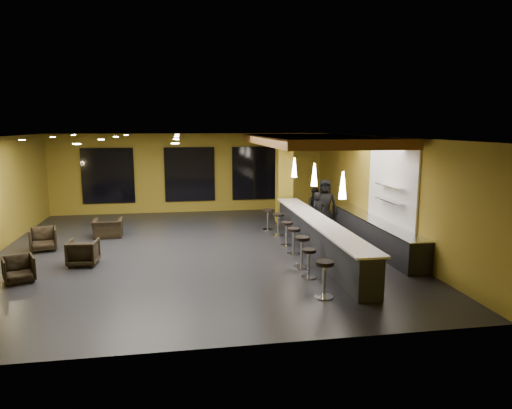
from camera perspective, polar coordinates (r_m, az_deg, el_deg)
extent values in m
cube|color=black|center=(14.49, -7.54, -5.82)|extent=(12.00, 13.00, 0.10)
cube|color=black|center=(13.96, -7.87, 8.55)|extent=(12.00, 13.00, 0.10)
cube|color=olive|center=(20.61, -8.29, 3.92)|extent=(12.00, 0.10, 3.50)
cube|color=olive|center=(7.71, -6.11, -6.00)|extent=(12.00, 0.10, 3.50)
cube|color=olive|center=(15.52, 15.24, 1.75)|extent=(0.10, 13.00, 3.50)
cube|color=brown|center=(15.60, 7.03, 8.00)|extent=(3.60, 8.00, 0.28)
cube|color=black|center=(20.74, -18.01, 3.44)|extent=(2.20, 0.06, 2.40)
cube|color=black|center=(20.51, -8.28, 3.75)|extent=(2.20, 0.06, 2.40)
cube|color=black|center=(20.79, 0.03, 3.94)|extent=(2.20, 0.06, 2.40)
cube|color=white|center=(14.55, 16.59, 2.16)|extent=(0.06, 3.20, 2.40)
cube|color=black|center=(13.98, 7.72, -4.08)|extent=(0.60, 8.00, 1.00)
cube|color=white|center=(13.86, 7.77, -1.98)|extent=(0.78, 8.10, 0.05)
cube|color=black|center=(15.14, 14.42, -3.50)|extent=(0.70, 6.00, 0.86)
cube|color=silver|center=(15.05, 14.50, -1.81)|extent=(0.72, 6.00, 0.03)
cube|color=silver|center=(14.37, 16.36, 0.46)|extent=(0.30, 1.50, 0.03)
cube|color=silver|center=(14.30, 16.45, 2.24)|extent=(0.30, 1.50, 0.03)
cube|color=olive|center=(18.14, 3.54, 3.21)|extent=(0.60, 0.60, 3.50)
cone|color=white|center=(11.78, 10.79, 2.38)|extent=(0.20, 0.20, 0.70)
cone|color=white|center=(14.13, 7.30, 3.70)|extent=(0.20, 0.20, 0.70)
cone|color=white|center=(16.53, 4.81, 4.63)|extent=(0.20, 0.20, 0.70)
imported|color=black|center=(16.19, 7.77, -1.19)|extent=(0.66, 0.57, 1.54)
imported|color=black|center=(17.63, 7.48, -0.33)|extent=(0.81, 0.67, 1.50)
imported|color=black|center=(17.18, 8.57, 0.02)|extent=(1.05, 0.84, 1.88)
imported|color=black|center=(12.86, -27.54, -7.19)|extent=(0.93, 0.94, 0.65)
imported|color=black|center=(13.63, -20.79, -5.63)|extent=(0.81, 0.83, 0.72)
imported|color=black|center=(15.66, -25.06, -3.94)|extent=(0.95, 0.97, 0.72)
imported|color=black|center=(16.68, -18.01, -2.84)|extent=(1.01, 0.89, 0.64)
cylinder|color=silver|center=(10.65, 8.47, -11.34)|extent=(0.43, 0.43, 0.03)
cylinder|color=silver|center=(10.52, 8.53, -9.40)|extent=(0.08, 0.08, 0.75)
cylinder|color=black|center=(10.39, 8.59, -7.26)|extent=(0.41, 0.41, 0.09)
cylinder|color=silver|center=(11.88, 6.55, -9.02)|extent=(0.38, 0.38, 0.03)
cylinder|color=silver|center=(11.78, 6.59, -7.45)|extent=(0.07, 0.07, 0.67)
cylinder|color=black|center=(11.67, 6.62, -5.74)|extent=(0.37, 0.37, 0.08)
cylinder|color=silver|center=(12.70, 5.72, -7.75)|extent=(0.44, 0.44, 0.03)
cylinder|color=silver|center=(12.59, 5.75, -6.06)|extent=(0.08, 0.08, 0.76)
cylinder|color=black|center=(12.48, 5.78, -4.23)|extent=(0.42, 0.42, 0.09)
cylinder|color=silver|center=(13.95, 4.71, -6.12)|extent=(0.40, 0.40, 0.03)
cylinder|color=silver|center=(13.86, 4.73, -4.69)|extent=(0.07, 0.07, 0.71)
cylinder|color=black|center=(13.77, 4.75, -3.14)|extent=(0.38, 0.38, 0.08)
cylinder|color=silver|center=(14.87, 3.83, -5.09)|extent=(0.40, 0.40, 0.03)
cylinder|color=silver|center=(14.79, 3.84, -3.78)|extent=(0.07, 0.07, 0.69)
cylinder|color=black|center=(14.70, 3.86, -2.35)|extent=(0.38, 0.38, 0.08)
cylinder|color=silver|center=(16.15, 2.80, -3.87)|extent=(0.40, 0.40, 0.03)
cylinder|color=silver|center=(16.07, 2.81, -2.63)|extent=(0.07, 0.07, 0.71)
cylinder|color=black|center=(15.99, 2.82, -1.29)|extent=(0.38, 0.38, 0.08)
cylinder|color=silver|center=(17.02, 1.49, -3.15)|extent=(0.40, 0.40, 0.03)
cylinder|color=silver|center=(16.95, 1.49, -1.99)|extent=(0.07, 0.07, 0.69)
cylinder|color=black|center=(16.87, 1.50, -0.74)|extent=(0.38, 0.38, 0.08)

